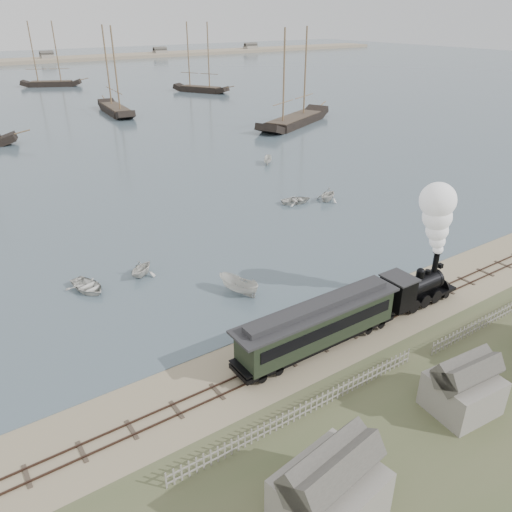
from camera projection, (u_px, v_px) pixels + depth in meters
ground at (313, 329)px, 39.74m from camera, size 600.00×600.00×0.00m
rail_track at (330, 341)px, 38.24m from camera, size 120.00×1.80×0.16m
picket_fence_west at (306, 416)px, 31.28m from camera, size 19.00×0.10×1.20m
picket_fence_east at (491, 324)px, 40.47m from camera, size 15.00×0.10×1.20m
shed_mid at (459, 408)px, 31.85m from camera, size 4.00×3.50×3.60m
locomotive at (432, 252)px, 41.65m from camera, size 8.19×3.06×10.21m
passenger_coach at (318, 324)px, 36.62m from camera, size 14.07×2.71×3.42m
beached_dinghy at (274, 342)px, 37.52m from camera, size 4.12×4.84×0.85m
rowboat_0 at (88, 286)px, 44.95m from camera, size 4.76×3.94×0.85m
rowboat_1 at (141, 268)px, 47.29m from camera, size 3.97×4.08×1.64m
rowboat_2 at (238, 286)px, 44.30m from camera, size 4.35×3.00×1.57m
rowboat_3 at (297, 200)px, 65.37m from camera, size 3.78×4.62×0.84m
rowboat_4 at (328, 194)px, 65.95m from camera, size 3.96×4.23×1.80m
rowboat_5 at (268, 160)px, 82.00m from camera, size 3.21×2.97×1.23m
schooner_3 at (111, 70)px, 117.80m from camera, size 6.75×21.07×20.00m
schooner_4 at (296, 77)px, 106.00m from camera, size 26.29×16.70×20.00m
schooner_5 at (199, 58)px, 149.65m from camera, size 12.88×17.84×20.00m
schooner_8 at (46, 54)px, 161.15m from camera, size 18.96×12.07×20.00m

